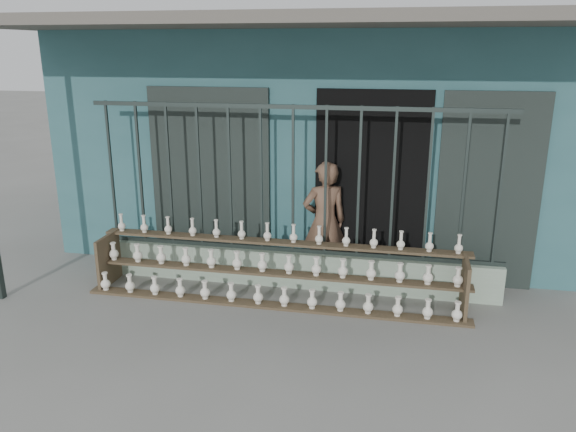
# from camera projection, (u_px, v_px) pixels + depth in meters

# --- Properties ---
(ground) EXTENTS (60.00, 60.00, 0.00)m
(ground) POSITION_uv_depth(u_px,v_px,m) (269.00, 335.00, 5.85)
(ground) COLOR slate
(workshop_building) EXTENTS (7.40, 6.60, 3.21)m
(workshop_building) POSITION_uv_depth(u_px,v_px,m) (327.00, 126.00, 9.35)
(workshop_building) COLOR #306065
(workshop_building) RESTS_ON ground
(parapet_wall) EXTENTS (5.00, 0.20, 0.45)m
(parapet_wall) POSITION_uv_depth(u_px,v_px,m) (293.00, 269.00, 7.00)
(parapet_wall) COLOR #9BB59C
(parapet_wall) RESTS_ON ground
(security_fence) EXTENTS (5.00, 0.04, 1.80)m
(security_fence) POSITION_uv_depth(u_px,v_px,m) (293.00, 181.00, 6.68)
(security_fence) COLOR #283330
(security_fence) RESTS_ON parapet_wall
(shelf_rack) EXTENTS (4.50, 0.68, 0.85)m
(shelf_rack) POSITION_uv_depth(u_px,v_px,m) (275.00, 270.00, 6.60)
(shelf_rack) COLOR brown
(shelf_rack) RESTS_ON ground
(elderly_woman) EXTENTS (0.67, 0.57, 1.55)m
(elderly_woman) POSITION_uv_depth(u_px,v_px,m) (324.00, 222.00, 7.04)
(elderly_woman) COLOR brown
(elderly_woman) RESTS_ON ground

